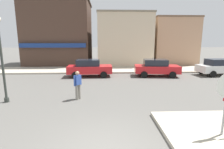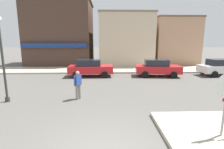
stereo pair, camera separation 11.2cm
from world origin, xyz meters
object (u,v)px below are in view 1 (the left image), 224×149
at_px(parked_car_third, 219,67).
at_px(pedestrian_crossing_near, 78,84).
at_px(lamp_post, 0,47).
at_px(parked_car_nearest, 89,68).
at_px(parked_car_second, 156,68).

height_order(parked_car_third, pedestrian_crossing_near, pedestrian_crossing_near).
bearing_deg(lamp_post, parked_car_nearest, 59.67).
distance_m(parked_car_nearest, parked_car_second, 6.18).
distance_m(parked_car_nearest, pedestrian_crossing_near, 6.36).
bearing_deg(parked_car_third, lamp_post, -157.54).
xyz_separation_m(lamp_post, parked_car_second, (10.08, 6.53, -2.15)).
distance_m(lamp_post, parked_car_nearest, 8.02).
distance_m(parked_car_second, pedestrian_crossing_near, 8.85).
bearing_deg(parked_car_second, parked_car_third, 1.28).
relative_size(lamp_post, parked_car_second, 1.09).
bearing_deg(pedestrian_crossing_near, lamp_post, -175.28).
distance_m(parked_car_third, pedestrian_crossing_near, 13.89).
bearing_deg(parked_car_nearest, lamp_post, -120.33).
bearing_deg(parked_car_second, parked_car_nearest, 178.73).
bearing_deg(parked_car_nearest, pedestrian_crossing_near, -91.05).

